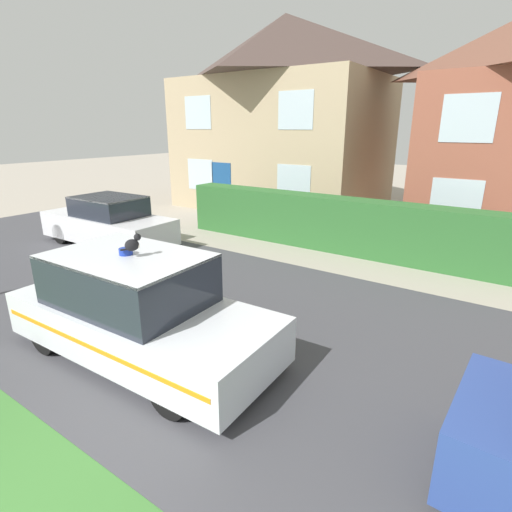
{
  "coord_description": "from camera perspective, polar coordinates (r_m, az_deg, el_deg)",
  "views": [
    {
      "loc": [
        3.42,
        -0.64,
        3.49
      ],
      "look_at": [
        -0.88,
        5.57,
        1.05
      ],
      "focal_mm": 28.0,
      "sensor_mm": 36.0,
      "label": 1
    }
  ],
  "objects": [
    {
      "name": "cat",
      "position": [
        6.13,
        -17.15,
        1.68
      ],
      "size": [
        0.27,
        0.26,
        0.27
      ],
      "rotation": [
        0.0,
        0.0,
        1.1
      ],
      "color": "black",
      "rests_on": "police_car"
    },
    {
      "name": "police_car",
      "position": [
        6.55,
        -16.5,
        -7.26
      ],
      "size": [
        4.5,
        1.99,
        1.74
      ],
      "rotation": [
        0.0,
        0.0,
        0.03
      ],
      "color": "black",
      "rests_on": "road_strip"
    },
    {
      "name": "house_left",
      "position": [
        18.72,
        3.97,
        19.66
      ],
      "size": [
        8.8,
        6.37,
        7.97
      ],
      "color": "tan",
      "rests_on": "ground"
    },
    {
      "name": "road_strip",
      "position": [
        7.22,
        1.76,
        -10.94
      ],
      "size": [
        28.0,
        6.94,
        0.01
      ],
      "primitive_type": "cube",
      "color": "#424247",
      "rests_on": "ground"
    },
    {
      "name": "neighbour_car_near",
      "position": [
        13.02,
        -20.34,
        4.5
      ],
      "size": [
        4.52,
        1.75,
        1.52
      ],
      "rotation": [
        0.0,
        0.0,
        3.16
      ],
      "color": "black",
      "rests_on": "road_strip"
    },
    {
      "name": "garden_hedge",
      "position": [
        12.01,
        10.9,
        4.57
      ],
      "size": [
        10.05,
        0.82,
        1.57
      ],
      "primitive_type": "cube",
      "color": "#2D662D",
      "rests_on": "ground"
    },
    {
      "name": "wheelie_bin",
      "position": [
        14.25,
        -2.84,
        5.99
      ],
      "size": [
        0.71,
        0.62,
        1.09
      ],
      "rotation": [
        0.0,
        0.0,
        -0.07
      ],
      "color": "#474C8C",
      "rests_on": "ground"
    }
  ]
}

